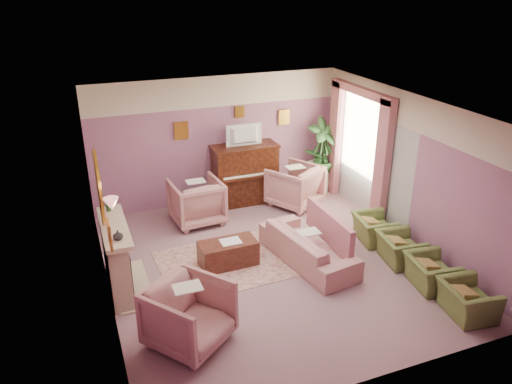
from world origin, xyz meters
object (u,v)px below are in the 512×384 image
object	(u,v)px
floral_armchair_front	(189,312)
olive_chair_d	(374,225)
floral_armchair_right	(295,184)
olive_chair_b	(431,268)
television	(245,134)
olive_chair_c	(401,244)
coffee_table	(228,253)
olive_chair_a	(468,295)
sofa	(308,241)
floral_armchair_left	(196,199)
side_table	(318,177)
piano	(245,175)

from	to	relation	value
floral_armchair_front	olive_chair_d	world-z (taller)	floral_armchair_front
floral_armchair_right	olive_chair_b	xyz separation A→B (m)	(0.72, -3.67, -0.17)
television	floral_armchair_front	xyz separation A→B (m)	(-2.33, -4.12, -1.09)
olive_chair_c	olive_chair_d	bearing A→B (deg)	90.00
coffee_table	floral_armchair_front	size ratio (longest dim) A/B	0.98
olive_chair_a	olive_chair_c	xyz separation A→B (m)	(0.00, 1.64, 0.00)
olive_chair_b	olive_chair_c	distance (m)	0.82
sofa	floral_armchair_left	bearing A→B (deg)	122.45
olive_chair_c	side_table	xyz separation A→B (m)	(0.14, 3.39, 0.01)
television	floral_armchair_left	world-z (taller)	television
floral_armchair_front	olive_chair_c	size ratio (longest dim) A/B	1.29
side_table	floral_armchair_front	bearing A→B (deg)	-135.08
floral_armchair_left	olive_chair_d	bearing A→B (deg)	-34.37
piano	side_table	xyz separation A→B (m)	(1.81, -0.04, -0.30)
floral_armchair_left	side_table	bearing A→B (deg)	10.21
piano	olive_chair_c	world-z (taller)	piano
piano	olive_chair_b	bearing A→B (deg)	-68.51
sofa	side_table	bearing A→B (deg)	59.23
sofa	floral_armchair_front	bearing A→B (deg)	-151.59
floral_armchair_right	olive_chair_b	size ratio (longest dim) A/B	1.29
coffee_table	olive_chair_a	world-z (taller)	olive_chair_a
floral_armchair_right	olive_chair_a	world-z (taller)	floral_armchair_right
sofa	olive_chair_b	size ratio (longest dim) A/B	2.60
piano	sofa	distance (m)	2.84
olive_chair_a	floral_armchair_left	bearing A→B (deg)	123.34
floral_armchair_left	floral_armchair_right	xyz separation A→B (m)	(2.22, 0.01, 0.00)
floral_armchair_right	olive_chair_c	bearing A→B (deg)	-75.83
television	floral_armchair_right	bearing A→B (deg)	-29.10
floral_armchair_left	side_table	size ratio (longest dim) A/B	1.46
olive_chair_a	olive_chair_d	distance (m)	2.46
sofa	olive_chair_b	xyz separation A→B (m)	(1.52, -1.42, -0.07)
olive_chair_b	olive_chair_c	world-z (taller)	same
sofa	television	bearing A→B (deg)	93.13
piano	floral_armchair_front	bearing A→B (deg)	-119.19
olive_chair_c	olive_chair_a	bearing A→B (deg)	-90.00
floral_armchair_left	floral_armchair_right	bearing A→B (deg)	0.38
floral_armchair_front	olive_chair_d	xyz separation A→B (m)	(4.00, 1.57, -0.17)
floral_armchair_front	olive_chair_c	distance (m)	4.08
floral_armchair_left	side_table	xyz separation A→B (m)	(3.08, 0.56, -0.16)
olive_chair_d	floral_armchair_right	bearing A→B (deg)	109.53
floral_armchair_left	coffee_table	bearing A→B (deg)	-87.81
coffee_table	floral_armchair_front	bearing A→B (deg)	-122.89
olive_chair_c	olive_chair_d	distance (m)	0.82
side_table	piano	bearing A→B (deg)	178.74
coffee_table	floral_armchair_left	xyz separation A→B (m)	(-0.07, 1.83, 0.28)
olive_chair_d	side_table	distance (m)	2.57
coffee_table	olive_chair_b	distance (m)	3.40
olive_chair_a	olive_chair_b	distance (m)	0.82
floral_armchair_right	floral_armchair_front	size ratio (longest dim) A/B	1.00
television	floral_armchair_right	distance (m)	1.54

